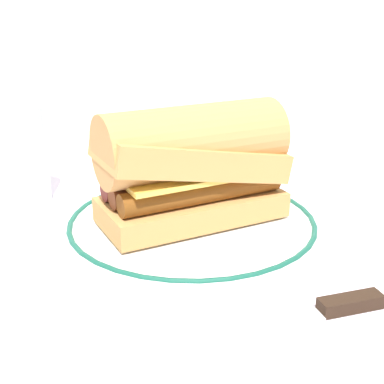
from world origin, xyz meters
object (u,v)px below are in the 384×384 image
(plate, at_px, (192,224))
(drinking_glass, at_px, (19,161))
(butter_knife, at_px, (307,313))
(sausage_sandwich, at_px, (192,163))

(plate, height_order, drinking_glass, drinking_glass)
(drinking_glass, xyz_separation_m, butter_knife, (0.23, -0.32, -0.05))
(drinking_glass, bearing_deg, sausage_sandwich, -37.23)
(sausage_sandwich, xyz_separation_m, butter_knife, (0.05, -0.18, -0.07))
(plate, height_order, butter_knife, plate)
(plate, height_order, sausage_sandwich, sausage_sandwich)
(sausage_sandwich, height_order, drinking_glass, sausage_sandwich)
(sausage_sandwich, distance_m, drinking_glass, 0.23)
(plate, relative_size, sausage_sandwich, 1.38)
(sausage_sandwich, bearing_deg, drinking_glass, 129.94)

